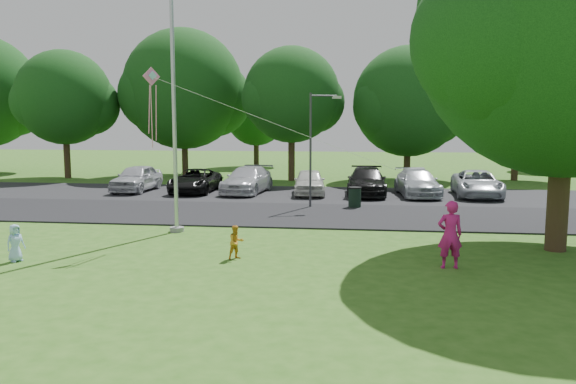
# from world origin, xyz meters

# --- Properties ---
(ground) EXTENTS (120.00, 120.00, 0.00)m
(ground) POSITION_xyz_m (0.00, 0.00, 0.00)
(ground) COLOR #2F6019
(ground) RESTS_ON ground
(park_road) EXTENTS (60.00, 6.00, 0.06)m
(park_road) POSITION_xyz_m (0.00, 9.00, 0.03)
(park_road) COLOR black
(park_road) RESTS_ON ground
(parking_strip) EXTENTS (42.00, 7.00, 0.06)m
(parking_strip) POSITION_xyz_m (0.00, 15.50, 0.03)
(parking_strip) COLOR black
(parking_strip) RESTS_ON ground
(flagpole) EXTENTS (0.50, 0.50, 10.00)m
(flagpole) POSITION_xyz_m (-3.50, 5.00, 4.17)
(flagpole) COLOR #B7BABF
(flagpole) RESTS_ON ground
(street_lamp) EXTENTS (1.39, 0.60, 5.13)m
(street_lamp) POSITION_xyz_m (0.89, 11.17, 3.09)
(street_lamp) COLOR #3F3F44
(street_lamp) RESTS_ON ground
(trash_can) EXTENTS (0.60, 0.60, 0.96)m
(trash_can) POSITION_xyz_m (2.69, 11.25, 0.48)
(trash_can) COLOR black
(trash_can) RESTS_ON ground
(big_tree) EXTENTS (9.38, 8.73, 10.94)m
(big_tree) POSITION_xyz_m (8.68, 3.53, 6.36)
(big_tree) COLOR #332316
(big_tree) RESTS_ON ground
(tree_row) EXTENTS (64.35, 11.94, 10.88)m
(tree_row) POSITION_xyz_m (1.59, 24.23, 5.71)
(tree_row) COLOR #332316
(tree_row) RESTS_ON ground
(horizon_trees) EXTENTS (77.46, 7.20, 7.02)m
(horizon_trees) POSITION_xyz_m (4.06, 33.88, 4.30)
(horizon_trees) COLOR #332316
(horizon_trees) RESTS_ON ground
(parked_cars) EXTENTS (20.29, 5.02, 1.46)m
(parked_cars) POSITION_xyz_m (0.37, 15.57, 0.74)
(parked_cars) COLOR silver
(parked_cars) RESTS_ON ground
(woman) EXTENTS (0.71, 0.51, 1.81)m
(woman) POSITION_xyz_m (5.27, 1.07, 0.91)
(woman) COLOR #C31A71
(woman) RESTS_ON ground
(child_yellow) EXTENTS (0.59, 0.58, 0.96)m
(child_yellow) POSITION_xyz_m (-0.55, 1.35, 0.48)
(child_yellow) COLOR orange
(child_yellow) RESTS_ON ground
(child_blue) EXTENTS (0.53, 0.61, 1.05)m
(child_blue) POSITION_xyz_m (-6.56, 0.29, 0.52)
(child_blue) COLOR #A6D1FF
(child_blue) RESTS_ON ground
(kite) EXTENTS (9.01, 2.20, 3.48)m
(kite) POSITION_xyz_m (-3.19, 2.95, 4.70)
(kite) COLOR pink
(kite) RESTS_ON ground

